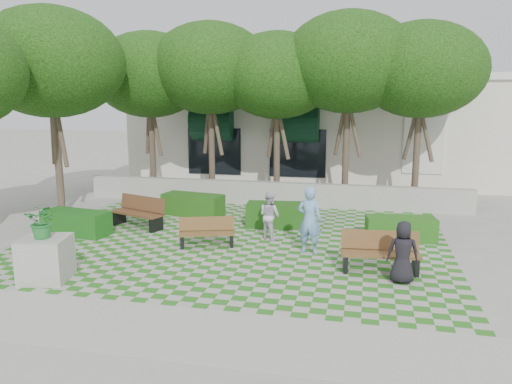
% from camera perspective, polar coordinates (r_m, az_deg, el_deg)
% --- Properties ---
extents(ground, '(90.00, 90.00, 0.00)m').
position_cam_1_polar(ground, '(13.69, -3.45, -6.83)').
color(ground, gray).
rests_on(ground, ground).
extents(lawn, '(12.00, 12.00, 0.00)m').
position_cam_1_polar(lawn, '(14.61, -2.36, -5.66)').
color(lawn, '#2B721E').
rests_on(lawn, ground).
extents(sidewalk_south, '(16.00, 2.00, 0.01)m').
position_cam_1_polar(sidewalk_south, '(9.58, -11.56, -15.02)').
color(sidewalk_south, '#9E9B93').
rests_on(sidewalk_south, ground).
extents(sidewalk_west, '(2.00, 12.00, 0.01)m').
position_cam_1_polar(sidewalk_west, '(17.83, -25.35, -3.68)').
color(sidewalk_west, '#9E9B93').
rests_on(sidewalk_west, ground).
extents(retaining_wall, '(15.00, 0.36, 0.90)m').
position_cam_1_polar(retaining_wall, '(19.43, 1.61, -0.16)').
color(retaining_wall, '#9E9B93').
rests_on(retaining_wall, ground).
extents(bench_east, '(1.89, 0.78, 0.97)m').
position_cam_1_polar(bench_east, '(12.41, 14.01, -6.76)').
color(bench_east, brown).
rests_on(bench_east, ground).
extents(bench_mid, '(1.64, 0.98, 0.82)m').
position_cam_1_polar(bench_mid, '(14.13, -5.64, -4.65)').
color(bench_mid, brown).
rests_on(bench_mid, ground).
extents(bench_west, '(1.99, 1.24, 0.99)m').
position_cam_1_polar(bench_west, '(16.52, -13.28, -2.31)').
color(bench_west, '#51301B').
rests_on(bench_west, ground).
extents(hedge_east, '(2.07, 1.05, 0.69)m').
position_cam_1_polar(hedge_east, '(15.26, 16.20, -4.04)').
color(hedge_east, '#1F5115').
rests_on(hedge_east, ground).
extents(hedge_midright, '(2.28, 1.11, 0.77)m').
position_cam_1_polar(hedge_midright, '(16.17, 2.86, -2.65)').
color(hedge_midright, '#194512').
rests_on(hedge_midright, ground).
extents(hedge_midleft, '(2.28, 1.23, 0.76)m').
position_cam_1_polar(hedge_midleft, '(17.88, -7.21, -1.44)').
color(hedge_midleft, '#1D4A13').
rests_on(hedge_midleft, ground).
extents(hedge_west, '(2.17, 1.12, 0.73)m').
position_cam_1_polar(hedge_west, '(16.23, -19.86, -3.32)').
color(hedge_west, '#154D14').
rests_on(hedge_west, ground).
extents(planter_front, '(1.19, 1.19, 1.79)m').
position_cam_1_polar(planter_front, '(12.39, -22.97, -6.09)').
color(planter_front, '#9E9B93').
rests_on(planter_front, ground).
extents(person_blue, '(0.74, 0.57, 1.83)m').
position_cam_1_polar(person_blue, '(13.37, 6.15, -3.22)').
color(person_blue, '#75A0D6').
rests_on(person_blue, ground).
extents(person_dark, '(0.70, 0.46, 1.43)m').
position_cam_1_polar(person_dark, '(11.74, 16.44, -6.63)').
color(person_dark, black).
rests_on(person_dark, ground).
extents(person_white, '(0.87, 0.82, 1.42)m').
position_cam_1_polar(person_white, '(14.71, 1.57, -2.70)').
color(person_white, silver).
rests_on(person_white, ground).
extents(tree_row, '(17.70, 13.40, 7.41)m').
position_cam_1_polar(tree_row, '(19.31, -4.05, 13.85)').
color(tree_row, '#47382B').
rests_on(tree_row, ground).
extents(building, '(18.00, 8.92, 5.15)m').
position_cam_1_polar(building, '(26.79, 6.90, 7.24)').
color(building, silver).
rests_on(building, ground).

